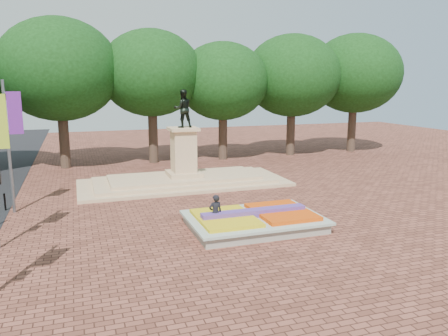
{
  "coord_description": "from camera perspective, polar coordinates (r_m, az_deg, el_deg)",
  "views": [
    {
      "loc": [
        -6.83,
        -20.47,
        6.82
      ],
      "look_at": [
        0.83,
        1.95,
        2.2
      ],
      "focal_mm": 35.0,
      "sensor_mm": 36.0,
      "label": 1
    }
  ],
  "objects": [
    {
      "name": "pedestrian",
      "position": [
        20.37,
        -1.12,
        -5.91
      ],
      "size": [
        0.67,
        0.46,
        1.77
      ],
      "primitive_type": "imported",
      "rotation": [
        0.0,
        0.0,
        3.19
      ],
      "color": "black",
      "rests_on": "ground"
    },
    {
      "name": "ground",
      "position": [
        22.63,
        -0.39,
        -6.5
      ],
      "size": [
        90.0,
        90.0,
        0.0
      ],
      "primitive_type": "plane",
      "color": "brown",
      "rests_on": "ground"
    },
    {
      "name": "monument",
      "position": [
        29.88,
        -5.26,
        -0.48
      ],
      "size": [
        14.0,
        6.0,
        6.4
      ],
      "color": "tan",
      "rests_on": "ground"
    },
    {
      "name": "tree_row_back",
      "position": [
        39.55,
        -5.55,
        10.77
      ],
      "size": [
        44.8,
        8.8,
        10.43
      ],
      "color": "#32221B",
      "rests_on": "ground"
    },
    {
      "name": "flower_bed",
      "position": [
        21.08,
        4.01,
        -6.79
      ],
      "size": [
        6.3,
        4.3,
        0.91
      ],
      "color": "gray",
      "rests_on": "ground"
    }
  ]
}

